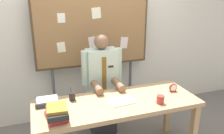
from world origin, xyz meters
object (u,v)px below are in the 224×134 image
desk (117,109)px  person (102,89)px  bulletin_board (93,31)px  book_stack (57,113)px  desk_clock (173,88)px  coffee_mug (160,99)px  open_notebook (121,101)px  paper_tray (47,101)px  pen_holder (72,96)px

desk → person: size_ratio=1.31×
bulletin_board → book_stack: bulletin_board is taller
bulletin_board → desk_clock: size_ratio=18.83×
desk → coffee_mug: coffee_mug is taller
open_notebook → paper_tray: bearing=164.1°
person → pen_holder: size_ratio=8.80×
open_notebook → coffee_mug: 0.43m
book_stack → pen_holder: pen_holder is taller
desk → desk_clock: size_ratio=18.04×
book_stack → open_notebook: book_stack is taller
open_notebook → coffee_mug: bearing=-24.4°
desk → open_notebook: bearing=-26.2°
desk_clock → paper_tray: bearing=173.1°
book_stack → desk_clock: 1.43m
desk → bulletin_board: 1.23m
pen_holder → coffee_mug: bearing=-23.4°
bulletin_board → coffee_mug: bulletin_board is taller
book_stack → open_notebook: bearing=10.7°
person → coffee_mug: (0.43, -0.78, 0.14)m
person → pen_holder: (-0.47, -0.39, 0.15)m
coffee_mug → pen_holder: pen_holder is taller
book_stack → desk_clock: bearing=7.2°
pen_holder → paper_tray: (-0.27, 0.01, -0.02)m
coffee_mug → paper_tray: coffee_mug is taller
person → desk_clock: person is taller
bulletin_board → open_notebook: bearing=-87.7°
book_stack → paper_tray: bearing=100.0°
paper_tray → pen_holder: bearing=-2.0°
desk_clock → coffee_mug: (-0.31, -0.22, 0.00)m
open_notebook → pen_holder: size_ratio=1.87×
desk_clock → pen_holder: bearing=172.0°
desk_clock → coffee_mug: size_ratio=1.10×
coffee_mug → paper_tray: size_ratio=0.36×
bulletin_board → pen_holder: (-0.47, -0.81, -0.58)m
person → pen_holder: 0.63m
desk_clock → open_notebook: bearing=-176.4°
desk_clock → desk: bearing=-178.2°
desk → coffee_mug: size_ratio=19.92×
bulletin_board → pen_holder: 1.10m
desk_clock → coffee_mug: bearing=-144.3°
person → open_notebook: size_ratio=4.70×
open_notebook → desk_clock: bearing=3.6°
person → paper_tray: 0.85m
open_notebook → person: bearing=93.8°
bulletin_board → book_stack: 1.45m
desk → desk_clock: 0.75m
pen_holder → paper_tray: pen_holder is taller
desk → open_notebook: (0.04, -0.02, 0.10)m
desk → book_stack: bearing=-167.0°
person → paper_tray: (-0.74, -0.38, 0.12)m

